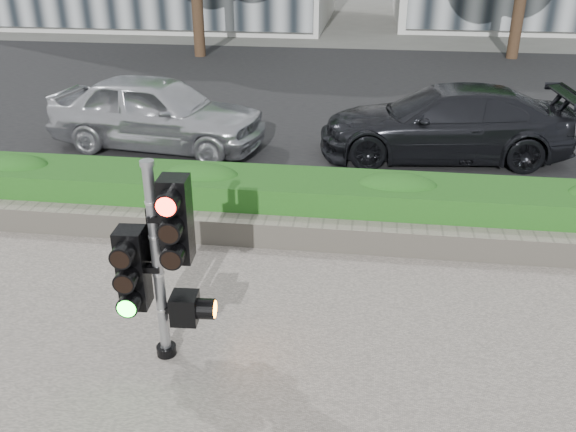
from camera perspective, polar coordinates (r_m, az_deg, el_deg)
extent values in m
plane|color=#51514C|center=(6.46, -3.28, -10.70)|extent=(120.00, 120.00, 0.00)
cube|color=black|center=(15.62, 3.70, 11.25)|extent=(60.00, 13.00, 0.02)
cube|color=gray|center=(9.14, 0.39, 1.19)|extent=(60.00, 0.25, 0.12)
cube|color=gray|center=(7.96, -0.77, -1.54)|extent=(12.00, 0.32, 0.34)
cube|color=#3A8829|center=(8.47, -0.13, 1.46)|extent=(12.00, 1.00, 0.68)
cylinder|color=black|center=(21.19, 20.92, 18.36)|extent=(0.36, 0.36, 3.58)
cylinder|color=black|center=(6.19, -11.30, -12.18)|extent=(0.19, 0.19, 0.10)
cylinder|color=gray|center=(5.68, -12.09, -4.68)|extent=(0.10, 0.10, 1.96)
cylinder|color=gray|center=(5.26, -13.08, 4.84)|extent=(0.12, 0.12, 0.05)
cube|color=#FF1107|center=(5.37, -10.39, -0.31)|extent=(0.26, 0.26, 0.78)
cube|color=#14E51E|center=(5.72, -14.29, -4.75)|extent=(0.26, 0.26, 0.78)
cube|color=black|center=(5.74, -11.48, -1.33)|extent=(0.26, 0.26, 0.54)
cube|color=orange|center=(5.89, -9.63, -8.48)|extent=(0.26, 0.26, 0.29)
imported|color=#B9BAC1|center=(11.73, -12.12, 9.50)|extent=(4.20, 2.13, 1.37)
imported|color=black|center=(11.34, 14.40, 8.47)|extent=(4.52, 2.10, 1.28)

